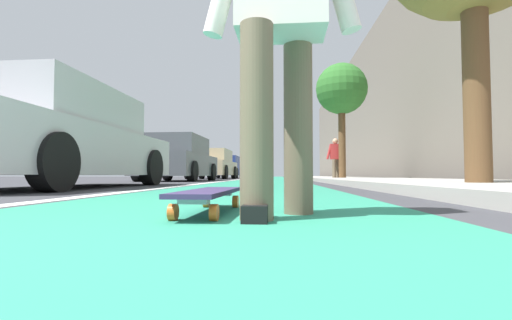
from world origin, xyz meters
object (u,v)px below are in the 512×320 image
(parked_car_far, at_px, (212,165))
(pedestrian_distant, at_px, (336,156))
(parked_car_end, at_px, (227,168))
(parked_car_mid, at_px, (178,160))
(skater_person, at_px, (280,10))
(parked_car_near, at_px, (59,140))
(street_tree_mid, at_px, (341,90))
(traffic_light, at_px, (248,135))
(skateboard, at_px, (210,194))

(parked_car_far, distance_m, pedestrian_distant, 7.27)
(parked_car_end, bearing_deg, parked_car_mid, -179.17)
(skater_person, bearing_deg, parked_car_near, 42.93)
(parked_car_mid, xyz_separation_m, street_tree_mid, (1.42, -5.61, 2.59))
(parked_car_near, height_order, traffic_light, traffic_light)
(parked_car_near, bearing_deg, traffic_light, -3.50)
(parked_car_mid, height_order, pedestrian_distant, pedestrian_distant)
(skateboard, distance_m, traffic_light, 23.88)
(pedestrian_distant, bearing_deg, parked_car_near, 145.74)
(parked_car_far, bearing_deg, parked_car_mid, -179.45)
(parked_car_far, relative_size, traffic_light, 0.93)
(parked_car_mid, xyz_separation_m, traffic_light, (13.87, -1.19, 2.42))
(skateboard, bearing_deg, parked_car_near, 41.02)
(traffic_light, bearing_deg, pedestrian_distant, -160.89)
(parked_car_mid, relative_size, traffic_light, 0.91)
(parked_car_mid, bearing_deg, traffic_light, -4.90)
(skater_person, relative_size, parked_car_end, 0.39)
(traffic_light, bearing_deg, parked_car_near, 176.50)
(skater_person, xyz_separation_m, pedestrian_distant, (11.58, -2.14, -0.05))
(parked_car_near, relative_size, parked_car_end, 1.09)
(parked_car_mid, distance_m, traffic_light, 14.13)
(street_tree_mid, bearing_deg, skater_person, 168.34)
(skater_person, xyz_separation_m, parked_car_end, (22.29, 3.45, -0.22))
(parked_car_mid, bearing_deg, skater_person, -161.72)
(skater_person, relative_size, street_tree_mid, 0.38)
(skater_person, distance_m, parked_car_mid, 10.43)
(street_tree_mid, xyz_separation_m, pedestrian_distant, (0.26, 0.20, -2.40))
(parked_car_end, xyz_separation_m, traffic_light, (1.48, -1.37, 2.40))
(skater_person, xyz_separation_m, street_tree_mid, (11.32, -2.34, 2.35))
(skateboard, relative_size, parked_car_end, 0.20)
(parked_car_near, relative_size, street_tree_mid, 1.07)
(parked_car_mid, relative_size, street_tree_mid, 0.97)
(skateboard, height_order, skater_person, skater_person)
(parked_car_mid, height_order, traffic_light, traffic_light)
(skater_person, height_order, parked_car_far, skater_person)
(parked_car_near, xyz_separation_m, traffic_light, (20.20, -1.24, 2.39))
(parked_car_mid, bearing_deg, parked_car_far, 0.55)
(traffic_light, distance_m, pedestrian_distant, 13.09)
(parked_car_far, height_order, parked_car_end, parked_car_far)
(parked_car_near, bearing_deg, street_tree_mid, -36.09)
(skateboard, relative_size, street_tree_mid, 0.20)
(parked_car_far, relative_size, pedestrian_distant, 2.72)
(parked_car_end, bearing_deg, skater_person, -171.21)
(skateboard, bearing_deg, parked_car_mid, 16.69)
(street_tree_mid, bearing_deg, pedestrian_distant, 37.11)
(parked_car_near, bearing_deg, parked_car_mid, -0.43)
(skateboard, relative_size, parked_car_mid, 0.20)
(parked_car_mid, bearing_deg, street_tree_mid, -75.78)
(skateboard, distance_m, parked_car_mid, 10.20)
(parked_car_near, height_order, parked_car_mid, parked_car_near)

